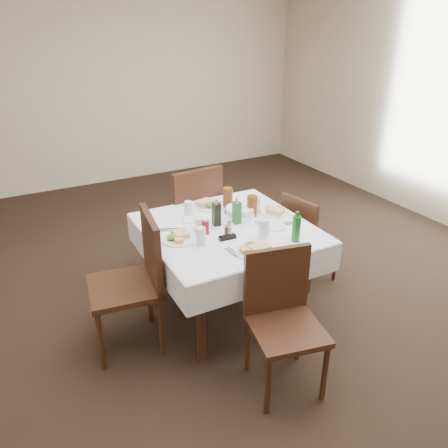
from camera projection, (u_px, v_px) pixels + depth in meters
name	position (u px, v px, depth m)	size (l,w,h in m)	color
ground_plane	(225.00, 302.00, 3.73)	(7.00, 7.00, 0.00)	black
room_shell	(226.00, 96.00, 3.00)	(6.04, 7.04, 2.80)	beige
dining_table	(227.00, 237.00, 3.35)	(1.22, 1.22, 0.76)	black
chair_north	(192.00, 212.00, 4.00)	(0.53, 0.53, 1.02)	black
chair_south	(282.00, 311.00, 2.75)	(0.52, 0.52, 0.92)	black
chair_east	(305.00, 235.00, 3.82)	(0.46, 0.46, 0.84)	black
chair_west	(137.00, 274.00, 3.05)	(0.54, 0.54, 1.01)	black
meal_north	(209.00, 205.00, 3.65)	(0.25, 0.25, 0.06)	white
meal_south	(254.00, 249.00, 2.95)	(0.25, 0.25, 0.06)	white
meal_east	(275.00, 211.00, 3.54)	(0.23, 0.23, 0.05)	white
meal_west	(178.00, 237.00, 3.11)	(0.23, 0.23, 0.05)	white
side_plate_a	(192.00, 219.00, 3.42)	(0.15, 0.15, 0.01)	white
side_plate_b	(275.00, 227.00, 3.30)	(0.17, 0.17, 0.01)	white
water_n	(188.00, 208.00, 3.48)	(0.06, 0.06, 0.12)	silver
water_s	(264.00, 228.00, 3.13)	(0.08, 0.08, 0.14)	silver
water_e	(255.00, 204.00, 3.53)	(0.08, 0.08, 0.15)	silver
water_w	(201.00, 236.00, 3.03)	(0.07, 0.07, 0.13)	silver
iced_tea_a	(228.00, 198.00, 3.62)	(0.08, 0.08, 0.17)	#663411
iced_tea_b	(252.00, 206.00, 3.46)	(0.08, 0.08, 0.17)	#663411
bread_basket	(240.00, 212.00, 3.46)	(0.25, 0.25, 0.08)	silver
oil_cruet_dark	(216.00, 214.00, 3.30)	(0.05, 0.05, 0.22)	black
oil_cruet_green	(237.00, 212.00, 3.33)	(0.05, 0.05, 0.22)	#176220
ketchup_bottle	(205.00, 226.00, 3.19)	(0.06, 0.06, 0.12)	maroon
salt_shaker	(230.00, 227.00, 3.21)	(0.04, 0.04, 0.08)	white
pepper_shaker	(226.00, 230.00, 3.19)	(0.03, 0.03, 0.07)	#3C2519
coffee_mug	(200.00, 224.00, 3.27)	(0.12, 0.12, 0.09)	white
sunglasses	(227.00, 237.00, 3.12)	(0.13, 0.05, 0.03)	black
green_bottle	(296.00, 228.00, 3.06)	(0.06, 0.06, 0.23)	#176220
sugar_caddy	(261.00, 221.00, 3.36)	(0.09, 0.06, 0.04)	white
cutlery_n	(226.00, 206.00, 3.68)	(0.09, 0.20, 0.01)	silver
cutlery_s	(232.00, 252.00, 2.95)	(0.04, 0.16, 0.01)	silver
cutlery_e	(285.00, 224.00, 3.34)	(0.20, 0.08, 0.01)	silver
cutlery_w	(166.00, 230.00, 3.25)	(0.20, 0.12, 0.01)	silver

